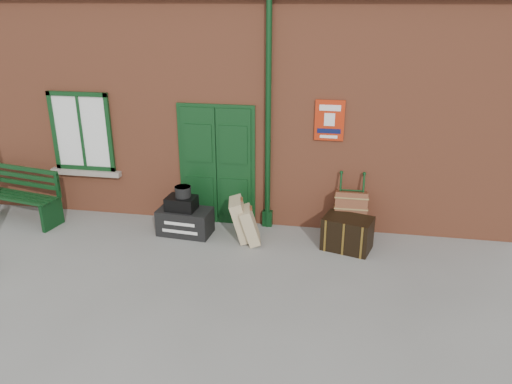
% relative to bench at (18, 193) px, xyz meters
% --- Properties ---
extents(ground, '(80.00, 80.00, 0.00)m').
position_rel_bench_xyz_m(ground, '(4.06, -0.92, -0.53)').
color(ground, gray).
rests_on(ground, ground).
extents(station_building, '(10.30, 4.30, 4.36)m').
position_rel_bench_xyz_m(station_building, '(4.06, 2.58, 1.63)').
color(station_building, '#A45335').
rests_on(station_building, ground).
extents(bench, '(1.78, 0.85, 1.06)m').
position_rel_bench_xyz_m(bench, '(0.00, 0.00, 0.00)').
color(bench, '#0E3515').
rests_on(bench, ground).
extents(houdini_trunk, '(0.98, 0.59, 0.47)m').
position_rel_bench_xyz_m(houdini_trunk, '(3.30, -0.06, -0.30)').
color(houdini_trunk, black).
rests_on(houdini_trunk, ground).
extents(strongbox, '(0.55, 0.42, 0.24)m').
position_rel_bench_xyz_m(strongbox, '(3.25, -0.06, 0.06)').
color(strongbox, black).
rests_on(strongbox, houdini_trunk).
extents(hatbox, '(0.31, 0.31, 0.19)m').
position_rel_bench_xyz_m(hatbox, '(3.28, -0.03, 0.27)').
color(hatbox, black).
rests_on(hatbox, strongbox).
extents(suitcase_back, '(0.50, 0.60, 0.77)m').
position_rel_bench_xyz_m(suitcase_back, '(4.33, -0.10, -0.15)').
color(suitcase_back, tan).
rests_on(suitcase_back, ground).
extents(suitcase_front, '(0.46, 0.54, 0.66)m').
position_rel_bench_xyz_m(suitcase_front, '(4.51, -0.20, -0.20)').
color(suitcase_front, tan).
rests_on(suitcase_front, ground).
extents(porter_trolley, '(0.57, 0.61, 1.15)m').
position_rel_bench_xyz_m(porter_trolley, '(6.22, 0.31, -0.09)').
color(porter_trolley, '#0D3516').
rests_on(porter_trolley, ground).
extents(dark_trunk, '(0.90, 0.71, 0.57)m').
position_rel_bench_xyz_m(dark_trunk, '(6.18, -0.14, -0.25)').
color(dark_trunk, black).
rests_on(dark_trunk, ground).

